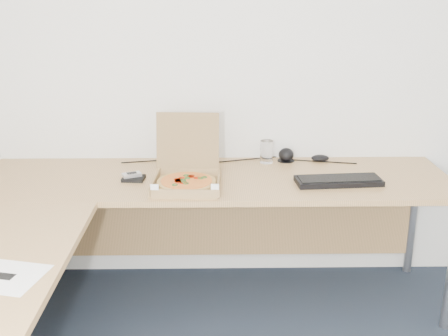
{
  "coord_description": "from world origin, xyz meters",
  "views": [
    {
      "loc": [
        -0.49,
        -1.38,
        1.69
      ],
      "look_at": [
        -0.45,
        1.28,
        0.82
      ],
      "focal_mm": 44.52,
      "sensor_mm": 36.0,
      "label": 1
    }
  ],
  "objects_px": {
    "drinking_glass": "(266,152)",
    "desk": "(143,214)",
    "keyboard": "(338,181)",
    "pizza_box": "(187,178)",
    "wallet": "(134,178)"
  },
  "relations": [
    {
      "from": "drinking_glass",
      "to": "desk",
      "type": "bearing_deg",
      "value": -132.54
    },
    {
      "from": "desk",
      "to": "keyboard",
      "type": "height_order",
      "value": "keyboard"
    },
    {
      "from": "pizza_box",
      "to": "keyboard",
      "type": "xyz_separation_m",
      "value": [
        0.78,
        0.02,
        -0.03
      ]
    },
    {
      "from": "desk",
      "to": "wallet",
      "type": "relative_size",
      "value": 22.49
    },
    {
      "from": "desk",
      "to": "pizza_box",
      "type": "relative_size",
      "value": 6.5
    },
    {
      "from": "desk",
      "to": "wallet",
      "type": "height_order",
      "value": "wallet"
    },
    {
      "from": "drinking_glass",
      "to": "wallet",
      "type": "xyz_separation_m",
      "value": [
        -0.72,
        -0.29,
        -0.06
      ]
    },
    {
      "from": "desk",
      "to": "drinking_glass",
      "type": "height_order",
      "value": "drinking_glass"
    },
    {
      "from": "desk",
      "to": "keyboard",
      "type": "relative_size",
      "value": 5.74
    },
    {
      "from": "desk",
      "to": "keyboard",
      "type": "bearing_deg",
      "value": 18.21
    },
    {
      "from": "wallet",
      "to": "pizza_box",
      "type": "bearing_deg",
      "value": -12.56
    },
    {
      "from": "drinking_glass",
      "to": "keyboard",
      "type": "height_order",
      "value": "drinking_glass"
    },
    {
      "from": "keyboard",
      "to": "wallet",
      "type": "distance_m",
      "value": 1.06
    },
    {
      "from": "desk",
      "to": "drinking_glass",
      "type": "bearing_deg",
      "value": 47.46
    },
    {
      "from": "pizza_box",
      "to": "keyboard",
      "type": "relative_size",
      "value": 0.88
    }
  ]
}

